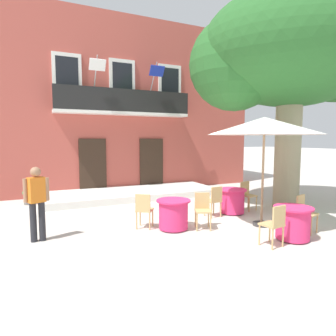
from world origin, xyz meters
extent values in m
plane|color=beige|center=(0.00, 0.00, 0.00)|extent=(120.00, 120.00, 0.00)
cube|color=#B24C42|center=(-0.75, 7.00, 3.75)|extent=(13.00, 4.00, 7.50)
cube|color=#332319|center=(-2.05, 4.97, 1.15)|extent=(1.10, 0.08, 2.30)
cube|color=#332319|center=(0.55, 4.97, 1.15)|extent=(1.10, 0.08, 2.30)
cube|color=silver|center=(-2.95, 4.96, 4.65)|extent=(1.10, 0.08, 1.90)
cube|color=black|center=(-2.95, 4.93, 4.65)|extent=(0.84, 0.04, 1.60)
cube|color=silver|center=(-0.75, 4.96, 4.65)|extent=(1.10, 0.08, 1.90)
cube|color=black|center=(-0.75, 4.93, 4.65)|extent=(0.84, 0.04, 1.60)
cube|color=silver|center=(1.45, 4.96, 4.65)|extent=(1.10, 0.08, 1.90)
cube|color=black|center=(1.45, 4.93, 4.65)|extent=(0.84, 0.04, 1.60)
cube|color=silver|center=(-0.75, 4.67, 3.34)|extent=(5.60, 0.65, 0.12)
cube|color=black|center=(-0.75, 4.38, 3.85)|extent=(5.60, 0.06, 0.90)
cylinder|color=#B2B2B7|center=(-1.95, 4.50, 4.75)|extent=(0.04, 0.95, 1.33)
cube|color=white|center=(-1.95, 4.05, 5.05)|extent=(0.60, 0.29, 0.38)
cylinder|color=#B2B2B7|center=(0.45, 4.50, 4.75)|extent=(0.04, 0.95, 1.33)
cube|color=#192D9E|center=(0.45, 4.05, 5.05)|extent=(0.60, 0.29, 0.38)
cylinder|color=#995638|center=(-3.05, 4.70, 3.52)|extent=(0.31, 0.31, 0.24)
ellipsoid|color=#2D7533|center=(-3.05, 4.70, 3.85)|extent=(0.40, 0.40, 0.41)
cylinder|color=#47423D|center=(-1.90, 4.70, 3.55)|extent=(0.36, 0.36, 0.29)
ellipsoid|color=#38843D|center=(-1.90, 4.70, 3.93)|extent=(0.46, 0.46, 0.48)
cylinder|color=#995638|center=(-0.75, 4.70, 3.53)|extent=(0.35, 0.35, 0.27)
ellipsoid|color=#2D7533|center=(-0.75, 4.70, 3.80)|extent=(0.45, 0.45, 0.25)
cylinder|color=#47423D|center=(0.40, 4.70, 3.57)|extent=(0.28, 0.28, 0.34)
ellipsoid|color=#4C8E38|center=(0.40, 4.70, 3.87)|extent=(0.36, 0.36, 0.26)
cylinder|color=#995638|center=(1.55, 4.70, 3.54)|extent=(0.29, 0.29, 0.27)
ellipsoid|color=#4C8E38|center=(1.55, 4.70, 3.91)|extent=(0.38, 0.38, 0.47)
cube|color=silver|center=(-0.75, 3.76, 0.12)|extent=(6.82, 2.47, 0.25)
cylinder|color=gray|center=(3.38, -0.13, 1.74)|extent=(0.82, 0.82, 3.48)
ellipsoid|color=#286028|center=(3.38, -0.13, 5.11)|extent=(5.92, 5.33, 3.55)
sphere|color=#286028|center=(1.75, 0.61, 4.67)|extent=(2.96, 2.96, 2.96)
cylinder|color=#E52D66|center=(1.06, -2.54, 0.37)|extent=(0.74, 0.74, 0.68)
cylinder|color=#E52D66|center=(1.06, -2.54, 0.74)|extent=(0.86, 0.86, 0.04)
cylinder|color=#2D2823|center=(1.06, -2.54, 0.01)|extent=(0.44, 0.44, 0.03)
cylinder|color=tan|center=(0.13, -2.50, 0.23)|extent=(0.04, 0.04, 0.45)
cylinder|color=tan|center=(0.47, -2.45, 0.23)|extent=(0.04, 0.04, 0.45)
cylinder|color=tan|center=(0.18, -2.84, 0.23)|extent=(0.04, 0.04, 0.45)
cylinder|color=tan|center=(0.51, -2.79, 0.23)|extent=(0.04, 0.04, 0.45)
cube|color=tan|center=(0.32, -2.64, 0.47)|extent=(0.45, 0.45, 0.04)
cube|color=tan|center=(0.35, -2.82, 0.70)|extent=(0.38, 0.09, 0.42)
cylinder|color=tan|center=(1.99, -2.44, 0.23)|extent=(0.04, 0.04, 0.45)
cylinder|color=tan|center=(1.67, -2.54, 0.23)|extent=(0.04, 0.04, 0.45)
cylinder|color=tan|center=(1.90, -2.11, 0.23)|extent=(0.04, 0.04, 0.45)
cylinder|color=tan|center=(1.57, -2.21, 0.23)|extent=(0.04, 0.04, 0.45)
cube|color=tan|center=(1.78, -2.32, 0.47)|extent=(0.50, 0.50, 0.04)
cube|color=tan|center=(1.73, -2.15, 0.70)|extent=(0.38, 0.15, 0.42)
cylinder|color=#E52D66|center=(-1.08, -0.72, 0.37)|extent=(0.74, 0.74, 0.68)
cylinder|color=#E52D66|center=(-1.08, -0.72, 0.74)|extent=(0.86, 0.86, 0.04)
cylinder|color=#2D2823|center=(-1.08, -0.72, 0.01)|extent=(0.44, 0.44, 0.03)
cylinder|color=tan|center=(-1.74, -0.06, 0.23)|extent=(0.04, 0.04, 0.45)
cylinder|color=tan|center=(-1.46, -0.25, 0.23)|extent=(0.04, 0.04, 0.45)
cylinder|color=tan|center=(-1.93, -0.34, 0.23)|extent=(0.04, 0.04, 0.45)
cylinder|color=tan|center=(-1.65, -0.53, 0.23)|extent=(0.04, 0.04, 0.45)
cube|color=tan|center=(-1.70, -0.30, 0.47)|extent=(0.56, 0.56, 0.04)
cube|color=tan|center=(-1.80, -0.45, 0.70)|extent=(0.34, 0.25, 0.42)
cylinder|color=tan|center=(-0.30, -1.24, 0.23)|extent=(0.04, 0.04, 0.45)
cylinder|color=tan|center=(-0.61, -1.11, 0.23)|extent=(0.04, 0.04, 0.45)
cylinder|color=tan|center=(-0.16, -0.93, 0.23)|extent=(0.04, 0.04, 0.45)
cylinder|color=tan|center=(-0.48, -0.80, 0.23)|extent=(0.04, 0.04, 0.45)
cube|color=tan|center=(-0.39, -1.02, 0.47)|extent=(0.53, 0.53, 0.04)
cube|color=tan|center=(-0.32, -0.86, 0.70)|extent=(0.36, 0.19, 0.42)
cylinder|color=#E52D66|center=(1.26, -0.03, 0.37)|extent=(0.74, 0.74, 0.68)
cylinder|color=#E52D66|center=(1.26, -0.03, 0.74)|extent=(0.86, 0.86, 0.04)
cylinder|color=#2D2823|center=(1.26, -0.03, 0.01)|extent=(0.44, 0.44, 0.03)
cylinder|color=tan|center=(2.20, -0.05, 0.23)|extent=(0.04, 0.04, 0.45)
cylinder|color=tan|center=(1.86, -0.11, 0.23)|extent=(0.04, 0.04, 0.45)
cylinder|color=tan|center=(2.15, 0.28, 0.23)|extent=(0.04, 0.04, 0.45)
cylinder|color=tan|center=(1.81, 0.23, 0.23)|extent=(0.04, 0.04, 0.45)
cube|color=tan|center=(2.01, 0.09, 0.47)|extent=(0.46, 0.46, 0.04)
cube|color=tan|center=(1.98, 0.27, 0.70)|extent=(0.38, 0.10, 0.42)
cylinder|color=tan|center=(0.33, 0.07, 0.23)|extent=(0.04, 0.04, 0.45)
cylinder|color=tan|center=(0.67, 0.10, 0.23)|extent=(0.04, 0.04, 0.45)
cylinder|color=tan|center=(0.36, -0.27, 0.23)|extent=(0.04, 0.04, 0.45)
cylinder|color=tan|center=(0.70, -0.24, 0.23)|extent=(0.04, 0.04, 0.45)
cube|color=tan|center=(0.52, -0.08, 0.47)|extent=(0.43, 0.43, 0.04)
cube|color=tan|center=(0.53, -0.26, 0.70)|extent=(0.38, 0.07, 0.42)
cylinder|color=#997A56|center=(1.18, -1.40, 1.27)|extent=(0.06, 0.06, 2.55)
cylinder|color=#333333|center=(1.18, -1.40, 0.04)|extent=(0.44, 0.44, 0.08)
cone|color=white|center=(1.18, -1.40, 2.62)|extent=(2.90, 2.90, 0.45)
cylinder|color=slate|center=(-4.50, 3.92, 0.15)|extent=(0.25, 0.25, 0.30)
ellipsoid|color=#38843D|center=(-4.50, 3.92, 0.42)|extent=(0.33, 0.33, 0.25)
cylinder|color=#232328|center=(-4.31, -0.24, 0.44)|extent=(0.14, 0.14, 0.89)
cylinder|color=#232328|center=(-4.13, -0.24, 0.44)|extent=(0.14, 0.14, 0.89)
cube|color=orange|center=(-4.22, -0.24, 1.17)|extent=(0.40, 0.34, 0.56)
sphere|color=#9E7051|center=(-4.22, -0.24, 1.57)|extent=(0.22, 0.22, 0.22)
cylinder|color=#9E7051|center=(-4.44, -0.24, 1.17)|extent=(0.09, 0.09, 0.52)
cylinder|color=#9E7051|center=(-4.00, -0.24, 1.17)|extent=(0.09, 0.09, 0.52)
camera|label=1|loc=(-4.21, -7.25, 2.29)|focal=31.22mm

